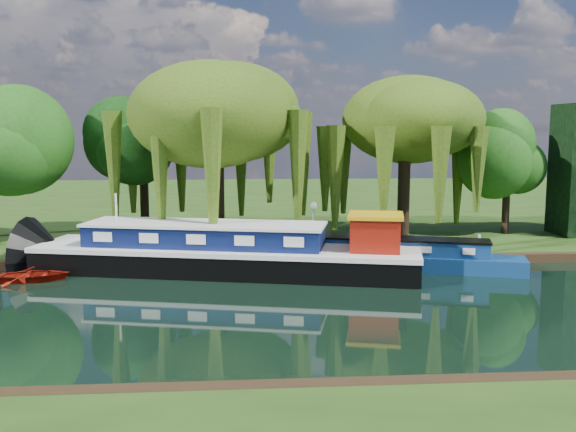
{
  "coord_description": "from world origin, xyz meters",
  "views": [
    {
      "loc": [
        -3.47,
        -23.88,
        6.91
      ],
      "look_at": [
        -1.21,
        6.4,
        2.8
      ],
      "focal_mm": 40.0,
      "sensor_mm": 36.0,
      "label": 1
    }
  ],
  "objects": [
    {
      "name": "mooring_posts",
      "position": [
        -0.5,
        8.4,
        0.95
      ],
      "size": [
        19.16,
        0.16,
        1.0
      ],
      "color": "silver",
      "rests_on": "far_bank"
    },
    {
      "name": "willow_right",
      "position": [
        6.0,
        12.56,
        6.8
      ],
      "size": [
        7.15,
        7.15,
        8.7
      ],
      "color": "black",
      "rests_on": "far_bank"
    },
    {
      "name": "red_dinghy",
      "position": [
        -13.06,
        5.75,
        0.0
      ],
      "size": [
        3.62,
        2.84,
        0.68
      ],
      "primitive_type": "imported",
      "rotation": [
        0.0,
        0.0,
        1.73
      ],
      "color": "maroon",
      "rests_on": "ground"
    },
    {
      "name": "ground",
      "position": [
        0.0,
        0.0,
        0.0
      ],
      "size": [
        120.0,
        120.0,
        0.0
      ],
      "primitive_type": "plane",
      "color": "black"
    },
    {
      "name": "lamppost",
      "position": [
        0.5,
        10.5,
        2.42
      ],
      "size": [
        0.36,
        0.36,
        2.56
      ],
      "color": "silver",
      "rests_on": "far_bank"
    },
    {
      "name": "tree_far_mid",
      "position": [
        -9.46,
        16.52,
        5.78
      ],
      "size": [
        4.72,
        4.72,
        7.72
      ],
      "color": "black",
      "rests_on": "far_bank"
    },
    {
      "name": "far_bank",
      "position": [
        0.0,
        34.0,
        0.23
      ],
      "size": [
        120.0,
        52.0,
        0.45
      ],
      "primitive_type": "cube",
      "color": "#213D10",
      "rests_on": "ground"
    },
    {
      "name": "narrowboat",
      "position": [
        4.65,
        6.94,
        0.6
      ],
      "size": [
        11.64,
        5.17,
        1.69
      ],
      "rotation": [
        0.0,
        0.0,
        -0.29
      ],
      "color": "navy",
      "rests_on": "ground"
    },
    {
      "name": "willow_left",
      "position": [
        -4.74,
        12.76,
        7.56
      ],
      "size": [
        8.16,
        8.16,
        9.78
      ],
      "color": "black",
      "rests_on": "far_bank"
    },
    {
      "name": "dutch_barge",
      "position": [
        -4.05,
        6.86,
        0.97
      ],
      "size": [
        19.09,
        8.3,
        3.93
      ],
      "rotation": [
        0.0,
        0.0,
        -0.23
      ],
      "color": "black",
      "rests_on": "ground"
    },
    {
      "name": "tree_far_right",
      "position": [
        13.06,
        14.7,
        5.02
      ],
      "size": [
        4.05,
        4.05,
        6.63
      ],
      "color": "black",
      "rests_on": "far_bank"
    }
  ]
}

